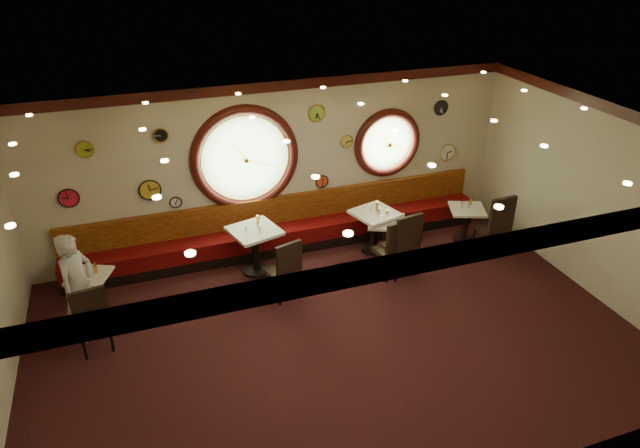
{
  "coord_description": "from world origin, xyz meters",
  "views": [
    {
      "loc": [
        -2.51,
        -6.46,
        5.59
      ],
      "look_at": [
        0.05,
        0.8,
        1.5
      ],
      "focal_mm": 32.0,
      "sensor_mm": 36.0,
      "label": 1
    }
  ],
  "objects_px": {
    "condiment_e_pepper": "(469,205)",
    "waiter": "(79,287)",
    "condiment_c_salt": "(371,208)",
    "condiment_b_pepper": "(260,227)",
    "condiment_e_bottle": "(471,201)",
    "condiment_e_salt": "(462,205)",
    "table_e": "(466,220)",
    "table_c": "(374,227)",
    "condiment_b_salt": "(245,228)",
    "table_a": "(92,288)",
    "condiment_c_bottle": "(377,206)",
    "condiment_a_bottle": "(95,268)",
    "condiment_d_bottle": "(387,214)",
    "condiment_d_pepper": "(390,220)",
    "condiment_c_pepper": "(379,211)",
    "chair_b": "(286,267)",
    "table_b": "(255,245)",
    "chair_e": "(497,222)",
    "condiment_a_pepper": "(92,274)",
    "condiment_b_bottle": "(258,220)",
    "table_d": "(386,234)",
    "chair_c": "(404,241)",
    "chair_d": "(394,245)",
    "chair_a": "(91,315)",
    "condiment_a_salt": "(82,270)"
  },
  "relations": [
    {
      "from": "chair_d",
      "to": "chair_b",
      "type": "bearing_deg",
      "value": 169.93
    },
    {
      "from": "table_b",
      "to": "condiment_e_pepper",
      "type": "distance_m",
      "value": 4.18
    },
    {
      "from": "table_e",
      "to": "condiment_d_pepper",
      "type": "xyz_separation_m",
      "value": [
        -1.7,
        -0.08,
        0.34
      ]
    },
    {
      "from": "chair_a",
      "to": "condiment_b_pepper",
      "type": "distance_m",
      "value": 3.08
    },
    {
      "from": "table_c",
      "to": "condiment_b_salt",
      "type": "xyz_separation_m",
      "value": [
        -2.44,
        0.02,
        0.4
      ]
    },
    {
      "from": "condiment_b_salt",
      "to": "condiment_b_pepper",
      "type": "xyz_separation_m",
      "value": [
        0.23,
        -0.08,
        -0.0
      ]
    },
    {
      "from": "table_b",
      "to": "chair_a",
      "type": "distance_m",
      "value": 3.02
    },
    {
      "from": "condiment_b_bottle",
      "to": "condiment_d_bottle",
      "type": "xyz_separation_m",
      "value": [
        2.37,
        -0.29,
        -0.14
      ]
    },
    {
      "from": "condiment_c_bottle",
      "to": "condiment_c_pepper",
      "type": "bearing_deg",
      "value": -92.2
    },
    {
      "from": "condiment_e_pepper",
      "to": "waiter",
      "type": "xyz_separation_m",
      "value": [
        -7.01,
        -0.62,
        0.1
      ]
    },
    {
      "from": "condiment_a_bottle",
      "to": "condiment_d_bottle",
      "type": "xyz_separation_m",
      "value": [
        5.11,
        0.05,
        0.07
      ]
    },
    {
      "from": "condiment_a_pepper",
      "to": "condiment_c_bottle",
      "type": "bearing_deg",
      "value": 3.79
    },
    {
      "from": "chair_e",
      "to": "table_b",
      "type": "bearing_deg",
      "value": 164.45
    },
    {
      "from": "table_b",
      "to": "condiment_d_pepper",
      "type": "bearing_deg",
      "value": -7.51
    },
    {
      "from": "table_c",
      "to": "condiment_b_salt",
      "type": "bearing_deg",
      "value": 179.46
    },
    {
      "from": "chair_c",
      "to": "chair_d",
      "type": "xyz_separation_m",
      "value": [
        -0.18,
        0.02,
        -0.06
      ]
    },
    {
      "from": "condiment_e_pepper",
      "to": "condiment_d_bottle",
      "type": "bearing_deg",
      "value": 176.71
    },
    {
      "from": "table_e",
      "to": "condiment_c_bottle",
      "type": "xyz_separation_m",
      "value": [
        -1.79,
        0.29,
        0.47
      ]
    },
    {
      "from": "table_a",
      "to": "chair_c",
      "type": "xyz_separation_m",
      "value": [
        5.15,
        -0.76,
        0.3
      ]
    },
    {
      "from": "condiment_a_pepper",
      "to": "condiment_b_pepper",
      "type": "height_order",
      "value": "condiment_b_pepper"
    },
    {
      "from": "chair_e",
      "to": "condiment_a_bottle",
      "type": "relative_size",
      "value": 4.38
    },
    {
      "from": "table_c",
      "to": "table_d",
      "type": "distance_m",
      "value": 0.28
    },
    {
      "from": "condiment_a_pepper",
      "to": "condiment_c_pepper",
      "type": "height_order",
      "value": "condiment_c_pepper"
    },
    {
      "from": "condiment_d_bottle",
      "to": "condiment_d_pepper",
      "type": "bearing_deg",
      "value": -100.7
    },
    {
      "from": "condiment_c_salt",
      "to": "condiment_b_pepper",
      "type": "relative_size",
      "value": 0.88
    },
    {
      "from": "condiment_a_salt",
      "to": "chair_e",
      "type": "bearing_deg",
      "value": -6.13
    },
    {
      "from": "table_a",
      "to": "condiment_a_pepper",
      "type": "height_order",
      "value": "condiment_a_pepper"
    },
    {
      "from": "condiment_c_salt",
      "to": "condiment_c_pepper",
      "type": "xyz_separation_m",
      "value": [
        0.08,
        -0.17,
        0.0
      ]
    },
    {
      "from": "table_a",
      "to": "condiment_c_bottle",
      "type": "relative_size",
      "value": 4.39
    },
    {
      "from": "condiment_a_pepper",
      "to": "condiment_d_pepper",
      "type": "bearing_deg",
      "value": -0.41
    },
    {
      "from": "condiment_d_pepper",
      "to": "condiment_e_pepper",
      "type": "bearing_deg",
      "value": 2.62
    },
    {
      "from": "chair_b",
      "to": "condiment_e_bottle",
      "type": "xyz_separation_m",
      "value": [
        4.0,
        0.85,
        0.15
      ]
    },
    {
      "from": "table_d",
      "to": "condiment_b_salt",
      "type": "xyz_separation_m",
      "value": [
        -2.57,
        0.26,
        0.46
      ]
    },
    {
      "from": "condiment_a_salt",
      "to": "condiment_c_bottle",
      "type": "xyz_separation_m",
      "value": [
        5.19,
        0.19,
        0.2
      ]
    },
    {
      "from": "condiment_b_salt",
      "to": "condiment_b_bottle",
      "type": "relative_size",
      "value": 0.59
    },
    {
      "from": "table_a",
      "to": "condiment_d_bottle",
      "type": "xyz_separation_m",
      "value": [
        5.22,
        0.07,
        0.4
      ]
    },
    {
      "from": "condiment_a_pepper",
      "to": "condiment_c_bottle",
      "type": "height_order",
      "value": "condiment_c_bottle"
    },
    {
      "from": "table_e",
      "to": "condiment_c_salt",
      "type": "xyz_separation_m",
      "value": [
        -1.87,
        0.35,
        0.42
      ]
    },
    {
      "from": "condiment_e_bottle",
      "to": "condiment_b_pepper",
      "type": "bearing_deg",
      "value": 179.05
    },
    {
      "from": "table_a",
      "to": "table_b",
      "type": "xyz_separation_m",
      "value": [
        2.74,
        0.22,
        0.13
      ]
    },
    {
      "from": "table_b",
      "to": "condiment_d_bottle",
      "type": "relative_size",
      "value": 5.94
    },
    {
      "from": "table_d",
      "to": "condiment_b_pepper",
      "type": "bearing_deg",
      "value": 175.54
    },
    {
      "from": "condiment_e_bottle",
      "to": "condiment_e_salt",
      "type": "bearing_deg",
      "value": -166.46
    },
    {
      "from": "chair_c",
      "to": "condiment_e_salt",
      "type": "xyz_separation_m",
      "value": [
        1.64,
        0.8,
        0.05
      ]
    },
    {
      "from": "condiment_c_salt",
      "to": "condiment_b_pepper",
      "type": "bearing_deg",
      "value": -175.67
    },
    {
      "from": "condiment_d_pepper",
      "to": "condiment_b_salt",
      "type": "bearing_deg",
      "value": 172.49
    },
    {
      "from": "table_a",
      "to": "condiment_c_salt",
      "type": "height_order",
      "value": "condiment_c_salt"
    },
    {
      "from": "table_a",
      "to": "condiment_b_pepper",
      "type": "height_order",
      "value": "condiment_b_pepper"
    },
    {
      "from": "chair_c",
      "to": "condiment_a_salt",
      "type": "bearing_deg",
      "value": 161.17
    },
    {
      "from": "table_a",
      "to": "waiter",
      "type": "bearing_deg",
      "value": -98.93
    }
  ]
}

